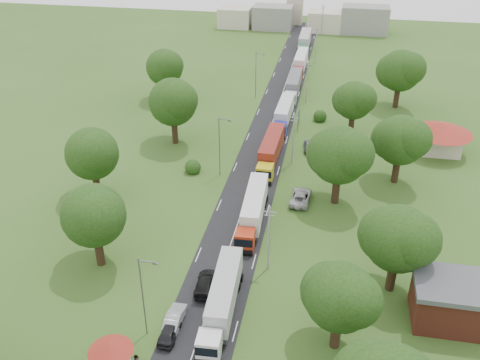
% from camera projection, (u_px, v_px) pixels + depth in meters
% --- Properties ---
extents(ground, '(260.00, 260.00, 0.00)m').
position_uv_depth(ground, '(235.00, 231.00, 72.57)').
color(ground, '#30511B').
rests_on(ground, ground).
extents(road, '(8.00, 200.00, 0.04)m').
position_uv_depth(road, '(258.00, 163.00, 89.62)').
color(road, black).
rests_on(road, ground).
extents(guard_booth, '(4.40, 4.40, 3.45)m').
position_uv_depth(guard_booth, '(111.00, 352.00, 51.36)').
color(guard_booth, beige).
rests_on(guard_booth, ground).
extents(info_sign, '(0.12, 3.10, 4.10)m').
position_uv_depth(info_sign, '(299.00, 115.00, 100.06)').
color(info_sign, slate).
rests_on(info_sign, ground).
extents(pole_1, '(1.60, 0.24, 9.00)m').
position_uv_depth(pole_1, '(269.00, 237.00, 63.38)').
color(pole_1, gray).
rests_on(pole_1, ground).
extents(pole_2, '(1.60, 0.24, 9.00)m').
position_uv_depth(pole_2, '(293.00, 138.00, 87.24)').
color(pole_2, gray).
rests_on(pole_2, ground).
extents(pole_3, '(1.60, 0.24, 9.00)m').
position_uv_depth(pole_3, '(307.00, 82.00, 111.11)').
color(pole_3, gray).
rests_on(pole_3, ground).
extents(pole_4, '(1.60, 0.24, 9.00)m').
position_uv_depth(pole_4, '(316.00, 45.00, 134.97)').
color(pole_4, gray).
rests_on(pole_4, ground).
extents(pole_5, '(1.60, 0.24, 9.00)m').
position_uv_depth(pole_5, '(322.00, 19.00, 158.83)').
color(pole_5, gray).
rests_on(pole_5, ground).
extents(lamp_0, '(2.03, 0.22, 10.00)m').
position_uv_depth(lamp_0, '(144.00, 293.00, 53.64)').
color(lamp_0, slate).
rests_on(lamp_0, ground).
extents(lamp_1, '(2.03, 0.22, 10.00)m').
position_uv_depth(lamp_1, '(220.00, 144.00, 83.47)').
color(lamp_1, slate).
rests_on(lamp_1, ground).
extents(lamp_2, '(2.03, 0.22, 10.00)m').
position_uv_depth(lamp_2, '(256.00, 73.00, 113.30)').
color(lamp_2, slate).
rests_on(lamp_2, ground).
extents(tree_2, '(8.00, 8.00, 10.10)m').
position_uv_depth(tree_2, '(340.00, 296.00, 51.79)').
color(tree_2, '#382616').
rests_on(tree_2, ground).
extents(tree_3, '(8.80, 8.80, 11.07)m').
position_uv_depth(tree_3, '(398.00, 238.00, 59.03)').
color(tree_3, '#382616').
rests_on(tree_3, ground).
extents(tree_4, '(9.60, 9.60, 12.05)m').
position_uv_depth(tree_4, '(339.00, 154.00, 75.22)').
color(tree_4, '#382616').
rests_on(tree_4, ground).
extents(tree_5, '(8.80, 8.80, 11.07)m').
position_uv_depth(tree_5, '(401.00, 140.00, 80.86)').
color(tree_5, '#382616').
rests_on(tree_5, ground).
extents(tree_6, '(8.00, 8.00, 10.10)m').
position_uv_depth(tree_6, '(354.00, 100.00, 96.79)').
color(tree_6, '#382616').
rests_on(tree_6, ground).
extents(tree_7, '(9.60, 9.60, 12.05)m').
position_uv_depth(tree_7, '(400.00, 70.00, 107.51)').
color(tree_7, '#382616').
rests_on(tree_7, ground).
extents(tree_10, '(8.80, 8.80, 11.07)m').
position_uv_depth(tree_10, '(94.00, 215.00, 63.04)').
color(tree_10, '#382616').
rests_on(tree_10, ground).
extents(tree_11, '(8.80, 8.80, 11.07)m').
position_uv_depth(tree_11, '(92.00, 153.00, 76.97)').
color(tree_11, '#382616').
rests_on(tree_11, ground).
extents(tree_12, '(9.60, 9.60, 12.05)m').
position_uv_depth(tree_12, '(173.00, 102.00, 92.74)').
color(tree_12, '#382616').
rests_on(tree_12, ground).
extents(tree_13, '(8.80, 8.80, 11.07)m').
position_uv_depth(tree_13, '(165.00, 67.00, 111.39)').
color(tree_13, '#382616').
rests_on(tree_13, ground).
extents(house_brick, '(8.60, 6.60, 5.20)m').
position_uv_depth(house_brick, '(452.00, 302.00, 56.78)').
color(house_brick, maroon).
rests_on(house_brick, ground).
extents(house_cream, '(10.08, 10.08, 5.80)m').
position_uv_depth(house_cream, '(441.00, 133.00, 91.43)').
color(house_cream, beige).
rests_on(house_cream, ground).
extents(distant_town, '(52.00, 8.00, 8.00)m').
position_uv_depth(distant_town, '(307.00, 19.00, 164.48)').
color(distant_town, gray).
rests_on(distant_town, ground).
extents(church, '(5.00, 5.00, 12.30)m').
position_uv_depth(church, '(295.00, 6.00, 171.11)').
color(church, beige).
rests_on(church, ground).
extents(truck_0, '(3.12, 14.58, 4.03)m').
position_uv_depth(truck_0, '(223.00, 299.00, 57.93)').
color(truck_0, white).
rests_on(truck_0, ground).
extents(truck_1, '(3.06, 14.86, 4.11)m').
position_uv_depth(truck_1, '(253.00, 209.00, 73.28)').
color(truck_1, '#A62A12').
rests_on(truck_1, ground).
extents(truck_2, '(2.94, 15.27, 4.23)m').
position_uv_depth(truck_2, '(271.00, 151.00, 88.69)').
color(truck_2, gold).
rests_on(truck_2, ground).
extents(truck_3, '(2.72, 14.41, 3.99)m').
position_uv_depth(truck_3, '(284.00, 114.00, 102.78)').
color(truck_3, '#1B26A3').
rests_on(truck_3, ground).
extents(truck_4, '(2.59, 14.71, 4.08)m').
position_uv_depth(truck_4, '(294.00, 85.00, 116.48)').
color(truck_4, silver).
rests_on(truck_4, ground).
extents(truck_5, '(2.61, 14.71, 4.08)m').
position_uv_depth(truck_5, '(301.00, 62.00, 130.77)').
color(truck_5, maroon).
rests_on(truck_5, ground).
extents(truck_6, '(2.78, 15.67, 4.35)m').
position_uv_depth(truck_6, '(305.00, 41.00, 146.57)').
color(truck_6, '#2B7344').
rests_on(truck_6, ground).
extents(car_lane_front, '(1.81, 4.38, 1.49)m').
position_uv_depth(car_lane_front, '(169.00, 331.00, 55.65)').
color(car_lane_front, black).
rests_on(car_lane_front, ground).
extents(car_lane_mid, '(1.62, 4.62, 1.52)m').
position_uv_depth(car_lane_mid, '(175.00, 318.00, 57.34)').
color(car_lane_mid, '#A4A7AC').
rests_on(car_lane_mid, ground).
extents(car_lane_rear, '(2.53, 5.57, 1.58)m').
position_uv_depth(car_lane_rear, '(206.00, 283.00, 62.13)').
color(car_lane_rear, black).
rests_on(car_lane_rear, ground).
extents(car_verge_near, '(3.09, 6.11, 1.65)m').
position_uv_depth(car_verge_near, '(301.00, 197.00, 78.72)').
color(car_verge_near, '#B1B1B1').
rests_on(car_verge_near, ground).
extents(car_verge_far, '(2.51, 5.08, 1.66)m').
position_uv_depth(car_verge_far, '(310.00, 146.00, 93.61)').
color(car_verge_far, slate).
rests_on(car_verge_far, ground).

